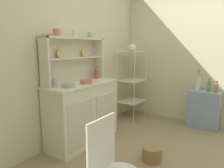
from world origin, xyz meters
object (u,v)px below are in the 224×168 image
vinegar_bottle (216,88)px  bakers_rack (132,77)px  utensil_jar (54,82)px  hutch_cabinet (83,112)px  flower_vase (198,83)px  oil_bottle (209,86)px  hutch_shelf_unit (73,56)px  bowl_mixing_large (68,85)px  wire_chair (111,166)px  porcelain_teapot (132,47)px  cup_terracotta_0 (56,33)px  side_shelf_blue (204,109)px  jam_bottle (96,74)px  floor_basket (152,154)px

vinegar_bottle → bakers_rack: bearing=100.4°
utensil_jar → hutch_cabinet: bearing=-10.8°
flower_vase → vinegar_bottle: flower_vase is taller
bakers_rack → oil_bottle: 1.31m
hutch_shelf_unit → flower_vase: hutch_shelf_unit is taller
bowl_mixing_large → utensil_jar: 0.18m
wire_chair → porcelain_teapot: 2.61m
porcelain_teapot → wire_chair: bearing=-153.8°
utensil_jar → vinegar_bottle: (1.94, -1.51, -0.21)m
hutch_shelf_unit → cup_terracotta_0: cup_terracotta_0 is taller
bowl_mixing_large → porcelain_teapot: size_ratio=0.74×
utensil_jar → porcelain_teapot: (1.68, -0.13, 0.42)m
bakers_rack → porcelain_teapot: bearing=180.0°
side_shelf_blue → wire_chair: bearing=176.9°
jam_bottle → flower_vase: size_ratio=0.50×
oil_bottle → vinegar_bottle: bearing=-90.0°
floor_basket → bowl_mixing_large: bowl_mixing_large is taller
side_shelf_blue → bowl_mixing_large: bearing=146.9°
utensil_jar → jam_bottle: bearing=0.6°
hutch_cabinet → oil_bottle: bearing=-41.0°
porcelain_teapot → oil_bottle: bearing=-78.7°
bakers_rack → oil_bottle: bearing=-78.7°
utensil_jar → floor_basket: bearing=-65.0°
hutch_shelf_unit → flower_vase: bearing=-40.9°
bowl_mixing_large → side_shelf_blue: bearing=-33.1°
cup_terracotta_0 → bowl_mixing_large: (-0.02, -0.20, -0.63)m
hutch_cabinet → vinegar_bottle: size_ratio=5.98×
cup_terracotta_0 → porcelain_teapot: size_ratio=0.43×
hutch_shelf_unit → bakers_rack: hutch_shelf_unit is taller
bowl_mixing_large → vinegar_bottle: (1.85, -1.36, -0.18)m
side_shelf_blue → wire_chair: (-2.48, 0.14, 0.21)m
bowl_mixing_large → jam_bottle: jam_bottle is taller
bakers_rack → jam_bottle: (-0.87, 0.14, 0.14)m
bowl_mixing_large → utensil_jar: utensil_jar is taller
oil_bottle → floor_basket: bearing=167.2°
side_shelf_blue → flower_vase: bearing=90.0°
cup_terracotta_0 → vinegar_bottle: size_ratio=0.51×
utensil_jar → vinegar_bottle: bearing=-38.0°
jam_bottle → hutch_shelf_unit: bearing=169.4°
hutch_shelf_unit → oil_bottle: hutch_shelf_unit is taller
flower_vase → bowl_mixing_large: bearing=149.5°
utensil_jar → flower_vase: utensil_jar is taller
porcelain_teapot → vinegar_bottle: bearing=-79.5°
jam_bottle → oil_bottle: (1.12, -1.42, -0.21)m
jam_bottle → oil_bottle: 1.82m
floor_basket → utensil_jar: utensil_jar is taller
utensil_jar → flower_vase: 2.31m
hutch_shelf_unit → floor_basket: 1.63m
hutch_shelf_unit → bowl_mixing_large: bearing=-143.8°
hutch_cabinet → floor_basket: hutch_cabinet is taller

